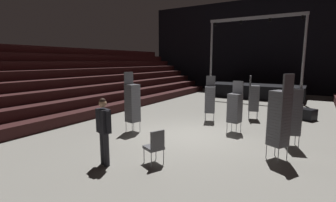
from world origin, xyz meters
name	(u,v)px	position (x,y,z in m)	size (l,w,h in m)	color
ground_plane	(188,137)	(0.00, 0.00, -0.05)	(22.00, 30.00, 0.10)	gray
arena_end_wall	(267,46)	(0.00, 15.00, 4.00)	(22.00, 0.30, 8.00)	black
bleacher_bank_left	(68,78)	(-8.00, 1.00, 1.80)	(6.00, 24.00, 3.60)	black
stage_riser	(255,89)	(0.00, 11.23, 0.60)	(6.68, 2.96, 5.71)	black
man_with_tie	(104,128)	(-0.72, -3.47, 1.02)	(0.57, 0.34, 1.79)	black
chair_stack_front_left	(279,118)	(3.11, -0.72, 1.19)	(0.60, 0.60, 2.39)	#B2B5BA
chair_stack_front_right	(292,118)	(3.34, 0.66, 0.94)	(0.56, 0.56, 1.88)	#B2B5BA
chair_stack_mid_left	(210,99)	(-0.15, 2.48, 1.03)	(0.56, 0.56, 2.05)	#B2B5BA
chair_stack_mid_right	(235,107)	(1.33, 1.27, 0.98)	(0.51, 0.51, 1.96)	#B2B5BA
chair_stack_mid_centre	(254,98)	(1.45, 3.90, 1.03)	(0.54, 0.54, 2.05)	#B2B5BA
chair_stack_rear_left	(132,102)	(-2.07, -0.66, 1.15)	(0.52, 0.52, 2.31)	#B2B5BA
equipment_road_case	(305,114)	(3.55, 5.10, 0.26)	(0.90, 0.60, 0.52)	black
loose_chair_near_man	(155,145)	(0.39, -2.75, 0.53)	(0.58, 0.58, 0.95)	#B2B5BA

